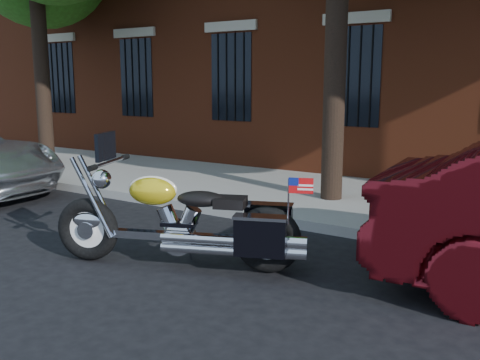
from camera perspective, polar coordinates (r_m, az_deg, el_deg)
The scene contains 4 objects.
ground at distance 7.08m, azimuth -3.63°, elevation -6.89°, with size 120.00×120.00×0.00m, color black.
curb at distance 8.17m, azimuth 2.16°, elevation -3.97°, with size 40.00×0.16×0.15m, color gray.
sidewalk at distance 9.79m, azimuth 7.82°, elevation -1.63°, with size 40.00×3.60×0.15m, color gray.
motorcycle at distance 6.12m, azimuth -5.65°, elevation -4.68°, with size 2.99×1.54×1.54m.
Camera 1 is at (4.05, -5.41, 2.11)m, focal length 40.00 mm.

